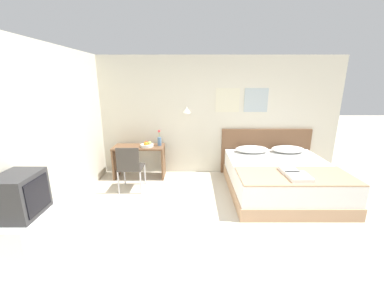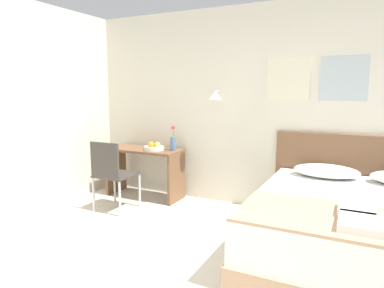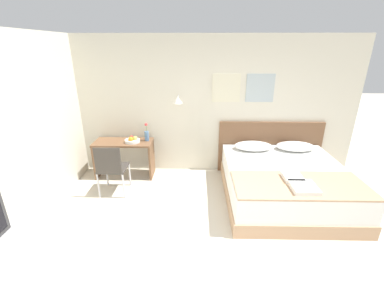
% 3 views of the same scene
% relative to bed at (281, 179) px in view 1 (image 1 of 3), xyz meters
% --- Properties ---
extents(ground_plane, '(24.00, 24.00, 0.00)m').
position_rel_bed_xyz_m(ground_plane, '(-1.27, -1.63, -0.29)').
color(ground_plane, beige).
extents(wall_back, '(5.78, 0.31, 2.65)m').
position_rel_bed_xyz_m(wall_back, '(-1.27, 1.10, 1.04)').
color(wall_back, beige).
rests_on(wall_back, ground_plane).
extents(wall_left, '(0.06, 5.71, 2.65)m').
position_rel_bed_xyz_m(wall_left, '(-3.79, -1.78, 1.03)').
color(wall_left, beige).
rests_on(wall_left, ground_plane).
extents(bed, '(1.93, 2.03, 0.59)m').
position_rel_bed_xyz_m(bed, '(0.00, 0.00, 0.00)').
color(bed, tan).
rests_on(bed, ground_plane).
extents(headboard, '(2.05, 0.06, 1.05)m').
position_rel_bed_xyz_m(headboard, '(0.00, 1.05, 0.23)').
color(headboard, brown).
rests_on(headboard, ground_plane).
extents(pillow_left, '(0.71, 0.43, 0.14)m').
position_rel_bed_xyz_m(pillow_left, '(-0.40, 0.75, 0.37)').
color(pillow_left, white).
rests_on(pillow_left, bed).
extents(pillow_right, '(0.71, 0.43, 0.14)m').
position_rel_bed_xyz_m(pillow_right, '(0.40, 0.75, 0.37)').
color(pillow_right, white).
rests_on(pillow_right, bed).
extents(throw_blanket, '(1.87, 0.81, 0.02)m').
position_rel_bed_xyz_m(throw_blanket, '(-0.00, -0.59, 0.31)').
color(throw_blanket, tan).
rests_on(throw_blanket, bed).
extents(folded_towel_near_foot, '(0.26, 0.30, 0.06)m').
position_rel_bed_xyz_m(folded_towel_near_foot, '(-0.06, -0.45, 0.35)').
color(folded_towel_near_foot, white).
rests_on(folded_towel_near_foot, throw_blanket).
extents(folded_towel_mid_bed, '(0.34, 0.35, 0.06)m').
position_rel_bed_xyz_m(folded_towel_mid_bed, '(-0.01, -0.73, 0.35)').
color(folded_towel_mid_bed, white).
rests_on(folded_towel_mid_bed, throw_blanket).
extents(desk, '(1.11, 0.49, 0.72)m').
position_rel_bed_xyz_m(desk, '(-2.89, 0.78, 0.21)').
color(desk, brown).
rests_on(desk, ground_plane).
extents(desk_chair, '(0.47, 0.47, 0.92)m').
position_rel_bed_xyz_m(desk_chair, '(-2.91, 0.06, 0.25)').
color(desk_chair, '#3D3833').
rests_on(desk_chair, ground_plane).
extents(fruit_bowl, '(0.28, 0.28, 0.13)m').
position_rel_bed_xyz_m(fruit_bowl, '(-2.69, 0.75, 0.47)').
color(fruit_bowl, silver).
rests_on(fruit_bowl, desk).
extents(flower_vase, '(0.08, 0.08, 0.35)m').
position_rel_bed_xyz_m(flower_vase, '(-2.43, 0.84, 0.55)').
color(flower_vase, '#4C7099').
rests_on(flower_vase, desk).
extents(tv_stand, '(0.40, 0.66, 0.72)m').
position_rel_bed_xyz_m(tv_stand, '(-3.54, -1.94, 0.07)').
color(tv_stand, white).
rests_on(tv_stand, ground_plane).
extents(television, '(0.39, 0.47, 0.47)m').
position_rel_bed_xyz_m(television, '(-3.54, -1.94, 0.66)').
color(television, '#2D2D30').
rests_on(television, tv_stand).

